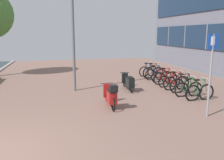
{
  "coord_description": "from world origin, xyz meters",
  "views": [
    {
      "loc": [
        1.81,
        -5.35,
        2.8
      ],
      "look_at": [
        3.61,
        2.11,
        1.25
      ],
      "focal_mm": 37.23,
      "sensor_mm": 36.0,
      "label": 1
    }
  ],
  "objects_px": {
    "bicycle_rack_06": "(161,76)",
    "bicycle_rack_08": "(153,72)",
    "bicycle_rack_02": "(184,85)",
    "bicycle_rack_05": "(165,78)",
    "bicycle_rack_03": "(176,83)",
    "scooter_mid": "(129,83)",
    "bicycle_rack_07": "(156,74)",
    "bicycle_rack_00": "(200,92)",
    "parking_sign": "(211,67)",
    "scooter_near": "(111,96)",
    "bicycle_rack_01": "(188,89)",
    "bicycle_rack_09": "(148,71)",
    "lamp_post": "(73,30)",
    "bicycle_rack_04": "(169,81)"
  },
  "relations": [
    {
      "from": "bicycle_rack_04",
      "to": "bicycle_rack_09",
      "type": "bearing_deg",
      "value": 87.95
    },
    {
      "from": "bicycle_rack_00",
      "to": "bicycle_rack_02",
      "type": "bearing_deg",
      "value": 88.91
    },
    {
      "from": "bicycle_rack_00",
      "to": "bicycle_rack_07",
      "type": "relative_size",
      "value": 1.01
    },
    {
      "from": "bicycle_rack_03",
      "to": "bicycle_rack_04",
      "type": "distance_m",
      "value": 0.65
    },
    {
      "from": "bicycle_rack_00",
      "to": "scooter_mid",
      "type": "relative_size",
      "value": 0.74
    },
    {
      "from": "bicycle_rack_03",
      "to": "scooter_mid",
      "type": "relative_size",
      "value": 0.76
    },
    {
      "from": "bicycle_rack_05",
      "to": "bicycle_rack_07",
      "type": "relative_size",
      "value": 1.02
    },
    {
      "from": "bicycle_rack_03",
      "to": "scooter_mid",
      "type": "height_order",
      "value": "bicycle_rack_03"
    },
    {
      "from": "scooter_mid",
      "to": "bicycle_rack_05",
      "type": "bearing_deg",
      "value": 19.17
    },
    {
      "from": "bicycle_rack_03",
      "to": "scooter_mid",
      "type": "xyz_separation_m",
      "value": [
        -2.35,
        0.45,
        0.04
      ]
    },
    {
      "from": "bicycle_rack_02",
      "to": "scooter_near",
      "type": "height_order",
      "value": "bicycle_rack_02"
    },
    {
      "from": "bicycle_rack_00",
      "to": "bicycle_rack_01",
      "type": "bearing_deg",
      "value": 101.5
    },
    {
      "from": "bicycle_rack_07",
      "to": "bicycle_rack_08",
      "type": "bearing_deg",
      "value": 80.92
    },
    {
      "from": "bicycle_rack_07",
      "to": "scooter_mid",
      "type": "bearing_deg",
      "value": -138.6
    },
    {
      "from": "bicycle_rack_07",
      "to": "bicycle_rack_00",
      "type": "bearing_deg",
      "value": -90.28
    },
    {
      "from": "lamp_post",
      "to": "bicycle_rack_03",
      "type": "bearing_deg",
      "value": -11.99
    },
    {
      "from": "scooter_mid",
      "to": "bicycle_rack_06",
      "type": "bearing_deg",
      "value": 30.9
    },
    {
      "from": "bicycle_rack_00",
      "to": "bicycle_rack_04",
      "type": "distance_m",
      "value": 2.58
    },
    {
      "from": "bicycle_rack_00",
      "to": "parking_sign",
      "type": "bearing_deg",
      "value": -116.53
    },
    {
      "from": "bicycle_rack_05",
      "to": "bicycle_rack_06",
      "type": "distance_m",
      "value": 0.65
    },
    {
      "from": "bicycle_rack_02",
      "to": "parking_sign",
      "type": "xyz_separation_m",
      "value": [
        -0.92,
        -3.08,
        1.34
      ]
    },
    {
      "from": "bicycle_rack_04",
      "to": "parking_sign",
      "type": "height_order",
      "value": "parking_sign"
    },
    {
      "from": "bicycle_rack_06",
      "to": "parking_sign",
      "type": "relative_size",
      "value": 0.47
    },
    {
      "from": "bicycle_rack_00",
      "to": "bicycle_rack_08",
      "type": "relative_size",
      "value": 0.97
    },
    {
      "from": "bicycle_rack_02",
      "to": "bicycle_rack_03",
      "type": "xyz_separation_m",
      "value": [
        -0.06,
        0.64,
        -0.0
      ]
    },
    {
      "from": "bicycle_rack_00",
      "to": "bicycle_rack_01",
      "type": "xyz_separation_m",
      "value": [
        -0.13,
        0.64,
        -0.01
      ]
    },
    {
      "from": "bicycle_rack_02",
      "to": "bicycle_rack_03",
      "type": "height_order",
      "value": "bicycle_rack_02"
    },
    {
      "from": "bicycle_rack_05",
      "to": "bicycle_rack_09",
      "type": "relative_size",
      "value": 1.07
    },
    {
      "from": "bicycle_rack_04",
      "to": "lamp_post",
      "type": "xyz_separation_m",
      "value": [
        -4.93,
        0.41,
        2.63
      ]
    },
    {
      "from": "bicycle_rack_02",
      "to": "scooter_mid",
      "type": "bearing_deg",
      "value": 155.51
    },
    {
      "from": "scooter_mid",
      "to": "parking_sign",
      "type": "bearing_deg",
      "value": -70.41
    },
    {
      "from": "scooter_mid",
      "to": "lamp_post",
      "type": "bearing_deg",
      "value": 167.05
    },
    {
      "from": "bicycle_rack_02",
      "to": "bicycle_rack_05",
      "type": "relative_size",
      "value": 1.02
    },
    {
      "from": "bicycle_rack_02",
      "to": "bicycle_rack_03",
      "type": "relative_size",
      "value": 1.01
    },
    {
      "from": "bicycle_rack_00",
      "to": "bicycle_rack_01",
      "type": "height_order",
      "value": "bicycle_rack_00"
    },
    {
      "from": "bicycle_rack_02",
      "to": "bicycle_rack_09",
      "type": "xyz_separation_m",
      "value": [
        0.02,
        4.51,
        -0.02
      ]
    },
    {
      "from": "bicycle_rack_00",
      "to": "scooter_mid",
      "type": "distance_m",
      "value": 3.37
    },
    {
      "from": "bicycle_rack_06",
      "to": "bicycle_rack_08",
      "type": "bearing_deg",
      "value": 88.21
    },
    {
      "from": "bicycle_rack_03",
      "to": "parking_sign",
      "type": "height_order",
      "value": "parking_sign"
    },
    {
      "from": "bicycle_rack_02",
      "to": "bicycle_rack_04",
      "type": "bearing_deg",
      "value": 94.2
    },
    {
      "from": "bicycle_rack_06",
      "to": "scooter_mid",
      "type": "height_order",
      "value": "bicycle_rack_06"
    },
    {
      "from": "bicycle_rack_07",
      "to": "scooter_near",
      "type": "xyz_separation_m",
      "value": [
        -3.9,
        -4.59,
        0.11
      ]
    },
    {
      "from": "bicycle_rack_05",
      "to": "bicycle_rack_03",
      "type": "bearing_deg",
      "value": -91.98
    },
    {
      "from": "bicycle_rack_03",
      "to": "bicycle_rack_08",
      "type": "height_order",
      "value": "bicycle_rack_08"
    },
    {
      "from": "bicycle_rack_07",
      "to": "parking_sign",
      "type": "bearing_deg",
      "value": -98.29
    },
    {
      "from": "bicycle_rack_01",
      "to": "parking_sign",
      "type": "distance_m",
      "value": 2.9
    },
    {
      "from": "bicycle_rack_06",
      "to": "parking_sign",
      "type": "distance_m",
      "value": 5.91
    },
    {
      "from": "bicycle_rack_05",
      "to": "parking_sign",
      "type": "relative_size",
      "value": 0.51
    },
    {
      "from": "bicycle_rack_04",
      "to": "scooter_mid",
      "type": "height_order",
      "value": "bicycle_rack_04"
    },
    {
      "from": "bicycle_rack_03",
      "to": "scooter_near",
      "type": "xyz_separation_m",
      "value": [
        -3.85,
        -2.01,
        0.1
      ]
    }
  ]
}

